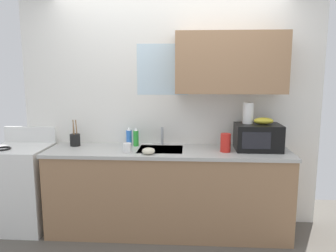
# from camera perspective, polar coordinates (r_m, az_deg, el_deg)

# --- Properties ---
(kitchen_wall_assembly) EXTENTS (3.29, 0.42, 2.50)m
(kitchen_wall_assembly) POSITION_cam_1_polar(r_m,az_deg,el_deg) (3.65, 2.40, 4.13)
(kitchen_wall_assembly) COLOR white
(kitchen_wall_assembly) RESTS_ON ground
(counter_unit) EXTENTS (2.52, 0.63, 0.90)m
(counter_unit) POSITION_cam_1_polar(r_m,az_deg,el_deg) (3.56, -0.02, -11.07)
(counter_unit) COLOR #9E7551
(counter_unit) RESTS_ON ground
(sink_faucet) EXTENTS (0.03, 0.03, 0.20)m
(sink_faucet) POSITION_cam_1_polar(r_m,az_deg,el_deg) (3.65, -1.01, -1.73)
(sink_faucet) COLOR #B2B5BA
(sink_faucet) RESTS_ON counter_unit
(stove_range) EXTENTS (0.60, 0.60, 1.08)m
(stove_range) POSITION_cam_1_polar(r_m,az_deg,el_deg) (3.99, -24.04, -9.61)
(stove_range) COLOR white
(stove_range) RESTS_ON ground
(microwave) EXTENTS (0.46, 0.35, 0.27)m
(microwave) POSITION_cam_1_polar(r_m,az_deg,el_deg) (3.51, 15.30, -1.88)
(microwave) COLOR black
(microwave) RESTS_ON counter_unit
(banana_bunch) EXTENTS (0.20, 0.11, 0.07)m
(banana_bunch) POSITION_cam_1_polar(r_m,az_deg,el_deg) (3.50, 16.23, 0.86)
(banana_bunch) COLOR gold
(banana_bunch) RESTS_ON microwave
(paper_towel_roll) EXTENTS (0.11, 0.11, 0.22)m
(paper_towel_roll) POSITION_cam_1_polar(r_m,az_deg,el_deg) (3.51, 13.71, 2.22)
(paper_towel_roll) COLOR white
(paper_towel_roll) RESTS_ON microwave
(dish_soap_bottle_green) EXTENTS (0.06, 0.06, 0.20)m
(dish_soap_bottle_green) POSITION_cam_1_polar(r_m,az_deg,el_deg) (3.60, -5.57, -1.98)
(dish_soap_bottle_green) COLOR green
(dish_soap_bottle_green) RESTS_ON counter_unit
(dish_soap_bottle_blue) EXTENTS (0.06, 0.06, 0.20)m
(dish_soap_bottle_blue) POSITION_cam_1_polar(r_m,az_deg,el_deg) (3.64, -6.77, -1.88)
(dish_soap_bottle_blue) COLOR blue
(dish_soap_bottle_blue) RESTS_ON counter_unit
(cereal_canister) EXTENTS (0.10, 0.10, 0.19)m
(cereal_canister) POSITION_cam_1_polar(r_m,az_deg,el_deg) (3.37, 9.94, -2.87)
(cereal_canister) COLOR red
(cereal_canister) RESTS_ON counter_unit
(mug_white) EXTENTS (0.08, 0.08, 0.09)m
(mug_white) POSITION_cam_1_polar(r_m,az_deg,el_deg) (3.33, -7.04, -3.76)
(mug_white) COLOR white
(mug_white) RESTS_ON counter_unit
(utensil_crock) EXTENTS (0.11, 0.11, 0.29)m
(utensil_crock) POSITION_cam_1_polar(r_m,az_deg,el_deg) (3.73, -15.81, -2.26)
(utensil_crock) COLOR black
(utensil_crock) RESTS_ON counter_unit
(small_bowl) EXTENTS (0.13, 0.13, 0.06)m
(small_bowl) POSITION_cam_1_polar(r_m,az_deg,el_deg) (3.24, -3.40, -4.34)
(small_bowl) COLOR beige
(small_bowl) RESTS_ON counter_unit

